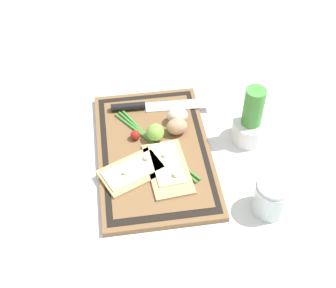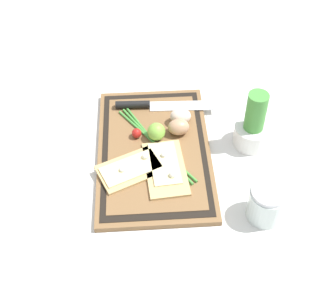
# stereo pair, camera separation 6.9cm
# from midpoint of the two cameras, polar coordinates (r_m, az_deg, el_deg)

# --- Properties ---
(ground_plane) EXTENTS (6.00, 6.00, 0.00)m
(ground_plane) POSITION_cam_midpoint_polar(r_m,az_deg,el_deg) (1.27, -3.24, -1.34)
(ground_plane) COLOR silver
(cutting_board) EXTENTS (0.48, 0.30, 0.02)m
(cutting_board) POSITION_cam_midpoint_polar(r_m,az_deg,el_deg) (1.27, -3.26, -1.06)
(cutting_board) COLOR brown
(cutting_board) RESTS_ON ground_plane
(pizza_slice_near) EXTENTS (0.17, 0.22, 0.02)m
(pizza_slice_near) POSITION_cam_midpoint_polar(r_m,az_deg,el_deg) (1.21, -5.46, -3.12)
(pizza_slice_near) COLOR tan
(pizza_slice_near) RESTS_ON cutting_board
(pizza_slice_far) EXTENTS (0.20, 0.12, 0.02)m
(pizza_slice_far) POSITION_cam_midpoint_polar(r_m,az_deg,el_deg) (1.21, -1.68, -2.92)
(pizza_slice_far) COLOR tan
(pizza_slice_far) RESTS_ON cutting_board
(knife) EXTENTS (0.05, 0.29, 0.02)m
(knife) POSITION_cam_midpoint_polar(r_m,az_deg,el_deg) (1.37, -4.33, 4.59)
(knife) COLOR silver
(knife) RESTS_ON cutting_board
(egg_brown) EXTENTS (0.05, 0.06, 0.05)m
(egg_brown) POSITION_cam_midpoint_polar(r_m,az_deg,el_deg) (1.29, -0.45, 2.10)
(egg_brown) COLOR tan
(egg_brown) RESTS_ON cutting_board
(egg_pink) EXTENTS (0.05, 0.06, 0.05)m
(egg_pink) POSITION_cam_midpoint_polar(r_m,az_deg,el_deg) (1.32, -0.33, 3.43)
(egg_pink) COLOR beige
(egg_pink) RESTS_ON cutting_board
(lime) EXTENTS (0.05, 0.05, 0.05)m
(lime) POSITION_cam_midpoint_polar(r_m,az_deg,el_deg) (1.27, -3.13, 1.38)
(lime) COLOR #7FB742
(lime) RESTS_ON cutting_board
(cherry_tomato_red) EXTENTS (0.03, 0.03, 0.03)m
(cherry_tomato_red) POSITION_cam_midpoint_polar(r_m,az_deg,el_deg) (1.28, -5.55, 1.05)
(cherry_tomato_red) COLOR red
(cherry_tomato_red) RESTS_ON cutting_board
(scallion_bunch) EXTENTS (0.30, 0.20, 0.01)m
(scallion_bunch) POSITION_cam_midpoint_polar(r_m,az_deg,el_deg) (1.27, -3.12, -0.18)
(scallion_bunch) COLOR #47933D
(scallion_bunch) RESTS_ON cutting_board
(herb_pot) EXTENTS (0.10, 0.10, 0.17)m
(herb_pot) POSITION_cam_midpoint_polar(r_m,az_deg,el_deg) (1.29, 8.55, 2.57)
(herb_pot) COLOR white
(herb_pot) RESTS_ON ground_plane
(sauce_jar) EXTENTS (0.09, 0.09, 0.09)m
(sauce_jar) POSITION_cam_midpoint_polar(r_m,az_deg,el_deg) (1.15, 10.86, -6.53)
(sauce_jar) COLOR silver
(sauce_jar) RESTS_ON ground_plane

